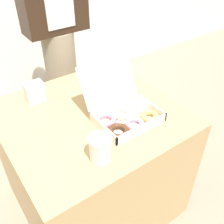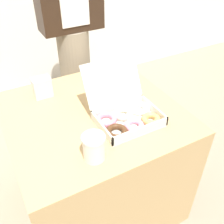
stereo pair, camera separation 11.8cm
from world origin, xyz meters
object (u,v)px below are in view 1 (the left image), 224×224
(coffee_cup, at_px, (100,149))
(person_customer, at_px, (55,22))
(donut_box, at_px, (125,113))
(napkin_holder, at_px, (35,92))

(coffee_cup, xyz_separation_m, person_customer, (0.29, 0.94, 0.19))
(donut_box, relative_size, napkin_holder, 2.95)
(coffee_cup, distance_m, napkin_holder, 0.54)
(napkin_holder, bearing_deg, donut_box, -53.82)
(donut_box, height_order, coffee_cup, donut_box)
(person_customer, bearing_deg, coffee_cup, -106.98)
(napkin_holder, relative_size, person_customer, 0.06)
(donut_box, xyz_separation_m, person_customer, (0.05, 0.79, 0.21))
(donut_box, xyz_separation_m, coffee_cup, (-0.24, -0.15, 0.02))
(donut_box, distance_m, coffee_cup, 0.28)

